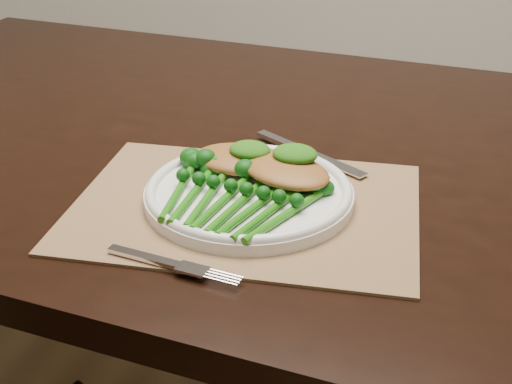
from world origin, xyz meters
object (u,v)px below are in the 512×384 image
(dining_table, at_px, (255,339))
(broccolini_bundle, at_px, (230,202))
(dinner_plate, at_px, (249,192))
(chicken_fillet_left, at_px, (241,159))
(placemat, at_px, (245,207))

(dining_table, distance_m, broccolini_bundle, 0.46)
(dinner_plate, distance_m, chicken_fillet_left, 0.06)
(dining_table, height_order, broccolini_bundle, broccolini_bundle)
(placemat, xyz_separation_m, chicken_fillet_left, (-0.03, 0.07, 0.03))
(dinner_plate, xyz_separation_m, chicken_fillet_left, (-0.03, 0.06, 0.02))
(dinner_plate, bearing_deg, placemat, -94.38)
(placemat, bearing_deg, dinner_plate, 79.52)
(dining_table, xyz_separation_m, dinner_plate, (0.05, -0.19, 0.39))
(dining_table, distance_m, placemat, 0.43)
(dinner_plate, height_order, broccolini_bundle, broccolini_bundle)
(dining_table, xyz_separation_m, chicken_fillet_left, (0.02, -0.14, 0.40))
(dining_table, relative_size, broccolini_bundle, 8.28)
(dining_table, bearing_deg, placemat, -71.74)
(placemat, distance_m, broccolini_bundle, 0.04)
(chicken_fillet_left, bearing_deg, placemat, -66.78)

